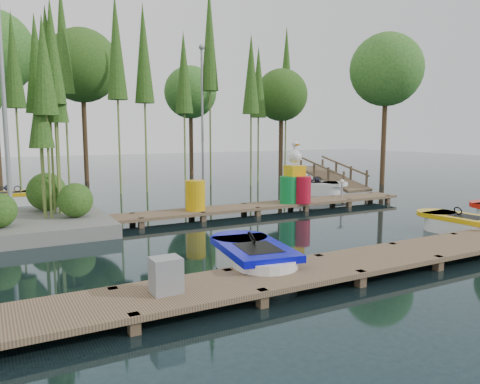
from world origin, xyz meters
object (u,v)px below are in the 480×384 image
utility_cabinet (166,275)px  yellow_barrel (195,195)px  boat_blue (253,259)px  drum_cluster (296,184)px  boat_yellow_far (15,198)px

utility_cabinet → yellow_barrel: yellow_barrel is taller
boat_blue → utility_cabinet: (-2.27, -1.11, 0.32)m
boat_blue → utility_cabinet: bearing=-145.5°
boat_blue → utility_cabinet: utility_cabinet is taller
boat_blue → drum_cluster: 7.73m
boat_blue → drum_cluster: (5.13, 5.73, 0.68)m
utility_cabinet → drum_cluster: bearing=42.7°
boat_yellow_far → utility_cabinet: bearing=-65.1°
yellow_barrel → boat_blue: bearing=-101.9°
yellow_barrel → drum_cluster: drum_cluster is taller
boat_blue → yellow_barrel: bearing=86.7°
boat_blue → utility_cabinet: size_ratio=5.00×
boat_blue → boat_yellow_far: (-3.78, 11.98, -0.01)m
utility_cabinet → boat_yellow_far: bearing=96.6°
utility_cabinet → yellow_barrel: size_ratio=0.59×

